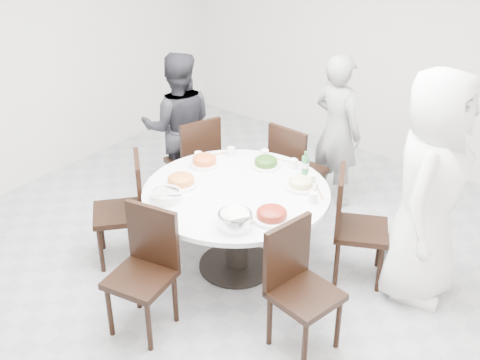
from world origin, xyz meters
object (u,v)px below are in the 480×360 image
Objects in this scene: chair_nw at (192,160)px; rice_bowl at (235,220)px; diner_middle at (337,131)px; beverage_bottle at (305,163)px; chair_sw at (118,211)px; chair_s at (140,276)px; chair_se at (306,293)px; diner_right at (429,189)px; chair_n at (298,169)px; diner_left at (178,127)px; dining_table at (236,229)px; soup_bowl at (166,196)px; chair_ne at (361,228)px.

rice_bowl is at bearing 71.83° from chair_nw.
diner_middle reaches higher than rice_bowl.
diner_middle is at bearing 103.45° from beverage_bottle.
beverage_bottle reaches higher than chair_nw.
chair_nw is at bearing 138.78° from chair_sw.
chair_s is at bearing 49.37° from chair_nw.
diner_right is at bearing -7.26° from chair_se.
diner_right is 1.52m from diner_middle.
chair_n is 0.63× the size of diner_left.
diner_middle is at bearing 97.52° from rice_bowl.
diner_middle is at bearing 149.31° from chair_nw.
dining_table is 1.57m from diner_right.
diner_middle is at bearing 47.94° from diner_right.
soup_bowl is (-1.29, -0.00, 0.31)m from chair_se.
rice_bowl reaches higher than soup_bowl.
diner_middle is 1.55m from diner_left.
diner_middle is at bearing 106.28° from chair_sw.
diner_left is at bearing 128.89° from soup_bowl.
beverage_bottle is at bearing 58.01° from soup_bowl.
diner_right is at bearing -100.03° from chair_ne.
diner_right is 2.55m from diner_left.
diner_left is at bearing 74.34° from chair_se.
beverage_bottle is at bearing 91.75° from rice_bowl.
chair_nw is 1.00× the size of chair_sw.
dining_table is 0.69m from rice_bowl.
chair_ne is 1.58m from soup_bowl.
chair_n is 1.00× the size of chair_sw.
dining_table is 1.02m from chair_s.
diner_middle is at bearing 169.52° from diner_left.
chair_nw is at bearing 54.21° from diner_middle.
rice_bowl is 0.99m from beverage_bottle.
chair_se is at bearing 109.61° from diner_left.
chair_ne is 1.00× the size of chair_se.
diner_left is at bearing 114.02° from chair_s.
dining_table is 0.81× the size of diner_right.
diner_middle is at bearing -104.71° from chair_n.
beverage_bottle reaches higher than chair_s.
soup_bowl reaches higher than dining_table.
soup_bowl is (0.53, 0.05, 0.31)m from chair_sw.
diner_right is at bearing 4.74° from beverage_bottle.
diner_middle is 1.94m from rice_bowl.
chair_nw is (-1.01, 0.59, 0.10)m from dining_table.
chair_se is 1.24m from diner_right.
dining_table is 1.44m from diner_left.
chair_ne is 0.51× the size of diner_right.
beverage_bottle is at bearing 131.23° from chair_n.
chair_se is at bearing 42.97° from chair_sw.
chair_ne and chair_sw have the same top height.
chair_s is (-0.95, -1.52, 0.00)m from chair_ne.
diner_left is at bearing 176.51° from beverage_bottle.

